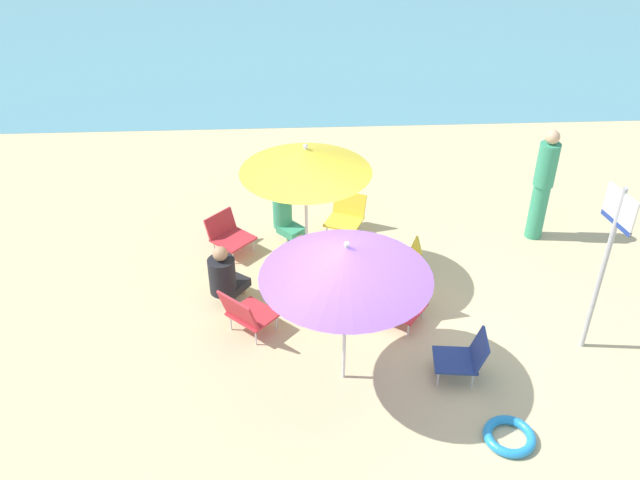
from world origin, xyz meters
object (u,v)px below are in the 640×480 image
(beach_chair_e, at_px, (228,233))
(beach_chair_a, at_px, (465,356))
(umbrella_yellow, at_px, (306,160))
(beach_chair_b, at_px, (246,313))
(warning_sign, at_px, (609,247))
(beach_chair_c, at_px, (407,298))
(person_b, at_px, (543,184))
(swim_ring, at_px, (509,436))
(person_a, at_px, (285,214))
(umbrella_purple, at_px, (346,262))
(beach_chair_d, at_px, (402,261))
(person_c, at_px, (225,276))
(beach_chair_f, at_px, (346,214))

(beach_chair_e, bearing_deg, beach_chair_a, -0.89)
(umbrella_yellow, xyz_separation_m, beach_chair_a, (1.75, -1.99, -1.55))
(umbrella_yellow, xyz_separation_m, beach_chair_b, (-0.79, -1.13, -1.51))
(warning_sign, bearing_deg, beach_chair_c, 151.82)
(beach_chair_b, bearing_deg, person_b, -21.67)
(beach_chair_a, relative_size, beach_chair_b, 0.79)
(beach_chair_e, distance_m, swim_ring, 4.91)
(beach_chair_b, bearing_deg, umbrella_yellow, 7.61)
(person_a, xyz_separation_m, warning_sign, (3.64, -2.58, 1.00))
(beach_chair_c, bearing_deg, person_a, -104.98)
(umbrella_purple, relative_size, swim_ring, 3.42)
(beach_chair_d, xyz_separation_m, person_a, (-1.63, 1.04, 0.19))
(person_b, bearing_deg, warning_sign, 44.18)
(beach_chair_d, relative_size, beach_chair_e, 0.79)
(swim_ring, bearing_deg, warning_sign, 46.82)
(umbrella_purple, distance_m, umbrella_yellow, 1.98)
(person_c, relative_size, swim_ring, 1.67)
(beach_chair_b, bearing_deg, person_a, 29.75)
(person_a, relative_size, person_b, 0.54)
(beach_chair_e, bearing_deg, beach_chair_d, 25.14)
(umbrella_yellow, bearing_deg, beach_chair_f, 62.16)
(beach_chair_a, xyz_separation_m, beach_chair_f, (-1.10, 3.23, -0.01))
(beach_chair_f, relative_size, swim_ring, 1.30)
(beach_chair_e, distance_m, warning_sign, 5.19)
(beach_chair_c, xyz_separation_m, person_a, (-1.54, 1.92, 0.16))
(umbrella_yellow, distance_m, beach_chair_f, 2.09)
(beach_chair_a, xyz_separation_m, beach_chair_b, (-2.54, 0.87, 0.04))
(umbrella_purple, distance_m, beach_chair_b, 1.91)
(person_a, bearing_deg, beach_chair_d, 15.18)
(beach_chair_b, xyz_separation_m, swim_ring, (2.82, -1.82, -0.30))
(umbrella_purple, relative_size, beach_chair_a, 3.05)
(beach_chair_d, bearing_deg, person_b, -153.92)
(beach_chair_a, distance_m, person_b, 3.48)
(beach_chair_c, height_order, swim_ring, beach_chair_c)
(beach_chair_b, distance_m, beach_chair_f, 2.77)
(person_b, bearing_deg, umbrella_yellow, -26.80)
(beach_chair_b, xyz_separation_m, beach_chair_d, (2.12, 1.12, -0.08))
(umbrella_purple, xyz_separation_m, beach_chair_e, (-1.49, 2.73, -1.35))
(swim_ring, bearing_deg, umbrella_yellow, 124.54)
(beach_chair_c, height_order, beach_chair_e, beach_chair_c)
(beach_chair_c, distance_m, warning_sign, 2.49)
(beach_chair_e, relative_size, swim_ring, 1.40)
(beach_chair_a, xyz_separation_m, beach_chair_e, (-2.88, 2.79, -0.02))
(beach_chair_f, distance_m, person_c, 2.45)
(beach_chair_a, distance_m, warning_sign, 2.02)
(beach_chair_a, distance_m, beach_chair_c, 1.21)
(beach_chair_f, xyz_separation_m, warning_sign, (2.70, -2.78, 1.16))
(beach_chair_f, xyz_separation_m, swim_ring, (1.38, -4.18, -0.25))
(beach_chair_b, relative_size, beach_chair_c, 1.01)
(beach_chair_c, distance_m, person_c, 2.38)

